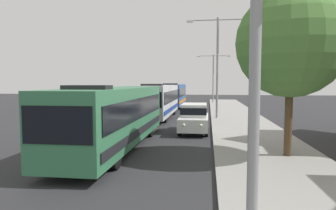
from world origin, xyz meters
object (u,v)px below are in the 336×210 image
(roadside_tree, at_px, (291,43))
(bus_lead, at_px, (116,115))
(box_truck_oncoming, at_px, (158,93))
(bus_second_in_line, at_px, (159,100))
(streetlamp_mid, at_px, (217,58))
(white_suv, at_px, (194,117))
(bus_middle, at_px, (173,95))
(streetlamp_far, at_px, (213,73))

(roadside_tree, bearing_deg, bus_lead, 171.82)
(bus_lead, distance_m, box_truck_oncoming, 32.17)
(bus_lead, xyz_separation_m, box_truck_oncoming, (-3.30, 32.00, 0.01))
(bus_second_in_line, bearing_deg, streetlamp_mid, -6.20)
(streetlamp_mid, bearing_deg, bus_second_in_line, 173.80)
(bus_lead, relative_size, white_suv, 2.61)
(bus_second_in_line, bearing_deg, box_truck_oncoming, 99.91)
(roadside_tree, bearing_deg, bus_middle, 106.92)
(bus_middle, height_order, streetlamp_mid, streetlamp_mid)
(streetlamp_mid, bearing_deg, box_truck_oncoming, 114.06)
(bus_second_in_line, height_order, box_truck_oncoming, bus_second_in_line)
(white_suv, bearing_deg, box_truck_oncoming, 104.67)
(bus_second_in_line, distance_m, streetlamp_far, 21.99)
(bus_lead, distance_m, bus_middle, 25.29)
(bus_second_in_line, xyz_separation_m, box_truck_oncoming, (-3.30, 18.90, 0.01))
(box_truck_oncoming, xyz_separation_m, streetlamp_far, (8.70, 2.19, 3.13))
(bus_lead, distance_m, streetlamp_mid, 14.15)
(roadside_tree, bearing_deg, bus_second_in_line, 119.43)
(streetlamp_far, height_order, roadside_tree, streetlamp_far)
(bus_middle, bearing_deg, box_truck_oncoming, 116.19)
(white_suv, relative_size, streetlamp_mid, 0.51)
(white_suv, height_order, streetlamp_far, streetlamp_far)
(box_truck_oncoming, bearing_deg, streetlamp_mid, -65.94)
(bus_second_in_line, relative_size, box_truck_oncoming, 1.51)
(bus_second_in_line, xyz_separation_m, bus_middle, (-0.00, 12.19, -0.00))
(bus_second_in_line, height_order, roadside_tree, roadside_tree)
(bus_second_in_line, bearing_deg, white_suv, -64.76)
(bus_lead, bearing_deg, box_truck_oncoming, 95.89)
(bus_middle, bearing_deg, white_suv, -79.54)
(white_suv, bearing_deg, bus_lead, -125.12)
(streetlamp_mid, bearing_deg, roadside_tree, -79.04)
(bus_middle, distance_m, box_truck_oncoming, 7.48)
(bus_middle, relative_size, white_suv, 2.34)
(bus_middle, xyz_separation_m, streetlamp_far, (5.40, 8.90, 3.14))
(bus_lead, height_order, streetlamp_mid, streetlamp_mid)
(white_suv, distance_m, streetlamp_mid, 8.69)
(bus_second_in_line, distance_m, white_suv, 8.70)
(bus_second_in_line, distance_m, box_truck_oncoming, 19.19)
(box_truck_oncoming, height_order, roadside_tree, roadside_tree)
(box_truck_oncoming, xyz_separation_m, streetlamp_mid, (8.70, -19.49, 3.80))
(box_truck_oncoming, relative_size, streetlamp_far, 0.95)
(bus_middle, relative_size, streetlamp_far, 1.40)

